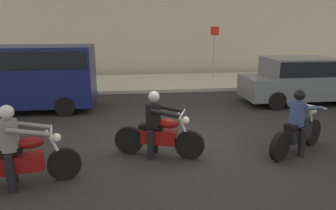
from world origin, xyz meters
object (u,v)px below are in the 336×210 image
motorcycle_with_rider_gray (18,154)px  parked_van_navy (24,74)px  motorcycle_with_rider_denim_blue (298,127)px  motorcycle_with_rider_black_leather (158,130)px  street_sign_post (214,47)px  parked_sedan_slate_gray (301,80)px

motorcycle_with_rider_gray → parked_van_navy: parked_van_navy is taller
motorcycle_with_rider_gray → parked_van_navy: bearing=104.7°
motorcycle_with_rider_denim_blue → motorcycle_with_rider_gray: bearing=-172.0°
motorcycle_with_rider_black_leather → parked_van_navy: (-4.11, 4.47, 0.66)m
motorcycle_with_rider_gray → motorcycle_with_rider_denim_blue: bearing=8.0°
motorcycle_with_rider_gray → street_sign_post: 12.48m
motorcycle_with_rider_black_leather → street_sign_post: 10.35m
motorcycle_with_rider_gray → parked_sedan_slate_gray: size_ratio=0.48×
motorcycle_with_rider_denim_blue → parked_van_navy: bearing=147.4°
motorcycle_with_rider_black_leather → parked_sedan_slate_gray: size_ratio=0.44×
motorcycle_with_rider_black_leather → street_sign_post: bearing=67.8°
motorcycle_with_rider_gray → parked_van_navy: (-1.44, 5.50, 0.64)m
street_sign_post → motorcycle_with_rider_gray: bearing=-121.8°
motorcycle_with_rider_black_leather → parked_van_navy: 6.10m
motorcycle_with_rider_black_leather → motorcycle_with_rider_gray: bearing=-158.7°
parked_van_navy → street_sign_post: 9.47m
street_sign_post → motorcycle_with_rider_denim_blue: bearing=-93.9°
motorcycle_with_rider_gray → motorcycle_with_rider_black_leather: motorcycle_with_rider_gray is taller
motorcycle_with_rider_denim_blue → parked_sedan_slate_gray: bearing=59.8°
parked_van_navy → motorcycle_with_rider_denim_blue: bearing=-32.6°
motorcycle_with_rider_gray → motorcycle_with_rider_black_leather: bearing=21.3°
motorcycle_with_rider_black_leather → motorcycle_with_rider_denim_blue: size_ratio=1.08×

